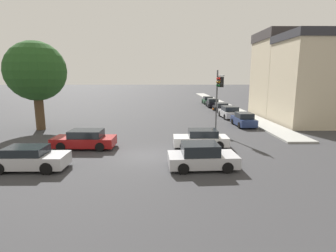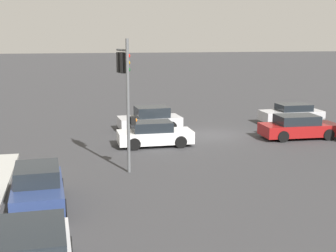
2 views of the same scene
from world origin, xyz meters
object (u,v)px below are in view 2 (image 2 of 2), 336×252
Objects in this scene: traffic_signal at (126,81)px; crossing_car_0 at (150,119)px; crossing_car_2 at (292,114)px; crossing_car_3 at (154,134)px; parked_car_0 at (38,188)px; crossing_car_1 at (299,127)px.

traffic_signal is 9.98m from crossing_car_0.
traffic_signal is at bearing 35.87° from crossing_car_2.
crossing_car_2 is (-12.77, -9.02, -3.38)m from traffic_signal.
crossing_car_2 is at bearing 24.47° from traffic_signal.
traffic_signal reaches higher than crossing_car_3.
parked_car_0 is at bearing 39.04° from crossing_car_2.
crossing_car_1 is (-8.15, 4.50, -0.03)m from crossing_car_0.
crossing_car_1 is 1.09× the size of crossing_car_2.
traffic_signal is 1.27× the size of crossing_car_1.
crossing_car_3 is at bearing 143.19° from parked_car_0.
parked_car_0 is at bearing -143.27° from traffic_signal.
crossing_car_2 is at bearing 69.62° from crossing_car_1.
traffic_signal is 5.93m from crossing_car_3.
crossing_car_1 is at bearing 148.36° from crossing_car_0.
crossing_car_1 is 8.77m from crossing_car_3.
traffic_signal is at bearing 70.35° from crossing_car_0.
crossing_car_1 is at bearing 68.11° from crossing_car_2.
crossing_car_2 is (-1.88, -4.54, -0.01)m from crossing_car_1.
crossing_car_0 is 0.88× the size of crossing_car_1.
traffic_signal reaches higher than parked_car_0.
crossing_car_1 is at bearing 118.13° from parked_car_0.
crossing_car_0 is 9.31m from crossing_car_1.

